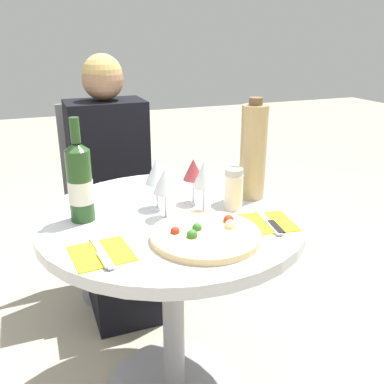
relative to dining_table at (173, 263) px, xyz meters
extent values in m
cylinder|color=gray|center=(0.00, 0.00, -0.19)|extent=(0.08, 0.08, 0.66)
cylinder|color=silver|center=(0.00, 0.00, 0.16)|extent=(0.84, 0.84, 0.04)
cylinder|color=slate|center=(-0.06, 0.73, -0.54)|extent=(0.36, 0.36, 0.01)
cylinder|color=slate|center=(-0.06, 0.73, -0.33)|extent=(0.06, 0.06, 0.43)
cube|color=slate|center=(-0.06, 0.73, -0.10)|extent=(0.40, 0.40, 0.03)
cube|color=slate|center=(-0.06, 0.92, 0.16)|extent=(0.40, 0.02, 0.49)
cube|color=black|center=(-0.06, 0.56, -0.32)|extent=(0.29, 0.35, 0.46)
cube|color=black|center=(-0.06, 0.73, 0.17)|extent=(0.35, 0.23, 0.52)
sphere|color=#997051|center=(-0.06, 0.73, 0.52)|extent=(0.18, 0.18, 0.18)
sphere|color=tan|center=(-0.06, 0.73, 0.55)|extent=(0.17, 0.17, 0.17)
cylinder|color=#E5C17F|center=(0.03, -0.20, 0.19)|extent=(0.31, 0.31, 0.02)
sphere|color=#336B28|center=(0.02, -0.17, 0.20)|extent=(0.03, 0.03, 0.03)
sphere|color=#B22D1E|center=(-0.05, -0.17, 0.20)|extent=(0.03, 0.03, 0.03)
sphere|color=#B22D1E|center=(0.12, -0.16, 0.20)|extent=(0.03, 0.03, 0.03)
sphere|color=beige|center=(0.11, -0.19, 0.20)|extent=(0.03, 0.03, 0.03)
sphere|color=#336B28|center=(-0.01, -0.21, 0.20)|extent=(0.03, 0.03, 0.03)
cylinder|color=#23471E|center=(-0.27, 0.06, 0.28)|extent=(0.07, 0.07, 0.22)
cone|color=#23471E|center=(-0.27, 0.06, 0.41)|extent=(0.07, 0.07, 0.03)
cylinder|color=#23471E|center=(-0.27, 0.06, 0.45)|extent=(0.03, 0.03, 0.07)
cylinder|color=silver|center=(-0.27, 0.06, 0.27)|extent=(0.07, 0.07, 0.07)
cylinder|color=tan|center=(0.31, 0.04, 0.33)|extent=(0.09, 0.09, 0.32)
cylinder|color=brown|center=(0.31, 0.04, 0.51)|extent=(0.04, 0.04, 0.02)
cylinder|color=silver|center=(0.20, -0.03, 0.23)|extent=(0.06, 0.06, 0.11)
cylinder|color=#B2B2B7|center=(0.20, -0.03, 0.30)|extent=(0.06, 0.06, 0.02)
cylinder|color=silver|center=(-0.03, -0.02, 0.18)|extent=(0.06, 0.06, 0.00)
cylinder|color=silver|center=(-0.03, -0.02, 0.22)|extent=(0.01, 0.01, 0.08)
cone|color=silver|center=(-0.03, -0.02, 0.30)|extent=(0.08, 0.08, 0.08)
cylinder|color=silver|center=(-0.03, 0.06, 0.18)|extent=(0.06, 0.06, 0.00)
cylinder|color=silver|center=(-0.03, 0.06, 0.22)|extent=(0.01, 0.01, 0.08)
cone|color=silver|center=(-0.03, 0.06, 0.30)|extent=(0.07, 0.07, 0.08)
cylinder|color=silver|center=(0.10, -0.02, 0.18)|extent=(0.06, 0.06, 0.00)
cylinder|color=silver|center=(0.10, -0.02, 0.22)|extent=(0.01, 0.01, 0.08)
cone|color=silver|center=(0.10, -0.02, 0.30)|extent=(0.07, 0.07, 0.08)
cylinder|color=silver|center=(0.10, 0.06, 0.18)|extent=(0.06, 0.06, 0.00)
cylinder|color=silver|center=(0.10, 0.06, 0.22)|extent=(0.01, 0.01, 0.08)
cone|color=#9E383D|center=(0.10, 0.06, 0.29)|extent=(0.07, 0.07, 0.07)
cube|color=yellow|center=(-0.25, -0.18, 0.18)|extent=(0.16, 0.16, 0.00)
cube|color=silver|center=(-0.25, -0.18, 0.18)|extent=(0.04, 0.19, 0.00)
cube|color=silver|center=(-0.25, -0.23, 0.18)|extent=(0.03, 0.09, 0.00)
cube|color=yellow|center=(0.25, -0.17, 0.18)|extent=(0.17, 0.17, 0.00)
cube|color=silver|center=(0.25, -0.17, 0.18)|extent=(0.05, 0.19, 0.00)
cube|color=black|center=(0.25, -0.22, 0.18)|extent=(0.03, 0.09, 0.00)
camera|label=1|loc=(-0.39, -1.18, 0.71)|focal=40.00mm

